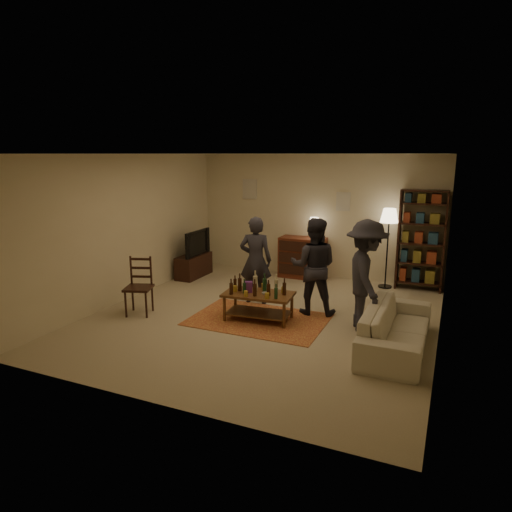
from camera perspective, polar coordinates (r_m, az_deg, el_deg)
The scene contains 13 objects.
floor at distance 7.78m, azimuth 0.92°, elevation -7.65°, with size 6.00×6.00×0.00m, color #C6B793.
room_shell at distance 10.35m, azimuth 4.06°, elevation 7.71°, with size 6.00×6.00×6.00m.
rug at distance 7.66m, azimuth 0.30°, elevation -7.93°, with size 2.20×1.50×0.01m, color maroon.
coffee_table at distance 7.53m, azimuth 0.25°, elevation -5.04°, with size 1.18×0.71×0.80m.
dining_chair at distance 8.08m, azimuth -14.36°, elevation -3.35°, with size 0.55×0.55×1.00m.
tv_stand at distance 10.29m, azimuth -7.78°, elevation -0.47°, with size 0.40×1.00×1.06m.
dresser at distance 10.16m, azimuth 5.86°, elevation -0.06°, with size 1.00×0.50×1.36m.
bookshelf at distance 9.67m, azimuth 19.94°, elevation 1.97°, with size 0.90×0.34×2.02m.
floor_lamp at distance 9.55m, azimuth 16.30°, elevation 4.21°, with size 0.36×0.36×1.63m.
sofa at distance 6.80m, azimuth 17.12°, elevation -8.56°, with size 2.08×0.81×0.61m, color beige.
person_left at distance 8.30m, azimuth -0.04°, elevation -0.54°, with size 0.59×0.39×1.61m, color #292830.
person_right at distance 7.80m, azimuth 7.20°, elevation -1.30°, with size 0.81×0.63×1.66m, color #27262D.
person_by_sofa at distance 7.21m, azimuth 13.57°, elevation -2.41°, with size 1.12×0.64×1.74m, color #292830.
Camera 1 is at (2.82, -6.73, 2.70)m, focal length 32.00 mm.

